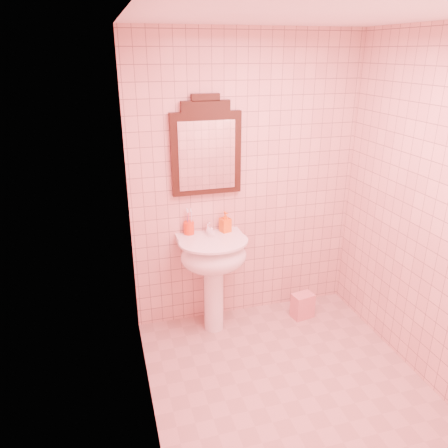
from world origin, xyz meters
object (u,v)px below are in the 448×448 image
object	(u,v)px
pedestal_sink	(214,262)
mirror	(206,149)
soap_dispenser	(225,222)
toothbrush_cup	(189,228)
towel	(303,306)

from	to	relation	value
pedestal_sink	mirror	bearing A→B (deg)	90.00
pedestal_sink	soap_dispenser	xyz separation A→B (m)	(0.15, 0.15, 0.29)
mirror	toothbrush_cup	distance (m)	0.68
pedestal_sink	mirror	world-z (taller)	mirror
pedestal_sink	toothbrush_cup	world-z (taller)	toothbrush_cup
mirror	toothbrush_cup	size ratio (longest dim) A/B	3.96
soap_dispenser	pedestal_sink	bearing A→B (deg)	-151.16
pedestal_sink	mirror	size ratio (longest dim) A/B	1.07
mirror	toothbrush_cup	xyz separation A→B (m)	(-0.17, -0.02, -0.66)
soap_dispenser	toothbrush_cup	bearing A→B (deg)	156.94
soap_dispenser	towel	size ratio (longest dim) A/B	0.77
toothbrush_cup	pedestal_sink	bearing A→B (deg)	-47.85
pedestal_sink	toothbrush_cup	distance (m)	0.36
pedestal_sink	towel	size ratio (longest dim) A/B	3.67
toothbrush_cup	towel	xyz separation A→B (m)	(1.00, -0.23, -0.80)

